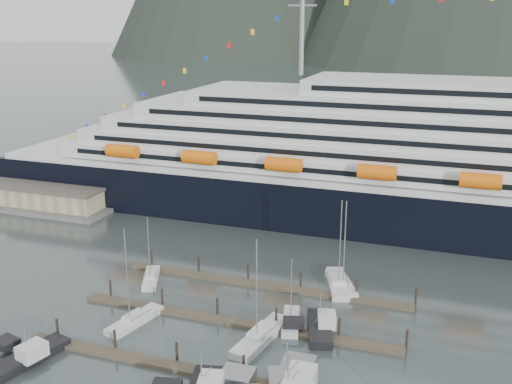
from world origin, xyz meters
The scene contains 14 objects.
ground centered at (0.00, 0.00, 0.00)m, with size 1600.00×1600.00×0.00m, color #404B4A.
cruise_ship centered at (30.03, 54.94, 12.04)m, with size 210.00×30.40×50.30m.
warehouse centered at (-72.00, 42.00, 2.25)m, with size 46.00×20.00×5.80m.
dock_near centered at (-4.93, -9.95, 0.31)m, with size 48.18×2.28×3.20m.
dock_mid centered at (-4.93, 3.05, 0.31)m, with size 48.18×2.28×3.20m.
dock_far centered at (-4.93, 16.05, 0.31)m, with size 48.18×2.28×3.20m.
sailboat_b centered at (-18.37, -1.63, 0.43)m, with size 4.65×10.09×15.09m.
sailboat_c centered at (2.75, 5.53, 0.39)m, with size 4.20×8.67×10.73m.
sailboat_d centered at (0.15, 0.04, 0.44)m, with size 5.01×12.70×15.54m.
sailboat_e centered at (-23.26, 11.86, 0.39)m, with size 5.60×8.94×11.71m.
sailboat_f centered at (7.01, 19.99, 0.45)m, with size 7.16×10.28×15.49m.
sailboat_g centered at (6.44, 19.99, 0.44)m, with size 6.16×11.66×15.55m.
trawler_a centered at (-26.15, -14.97, 0.82)m, with size 8.75×11.66×6.13m.
trawler_e centered at (7.03, 4.67, 0.82)m, with size 8.04×10.05×6.16m.
Camera 1 is at (23.61, -68.25, 42.31)m, focal length 42.00 mm.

